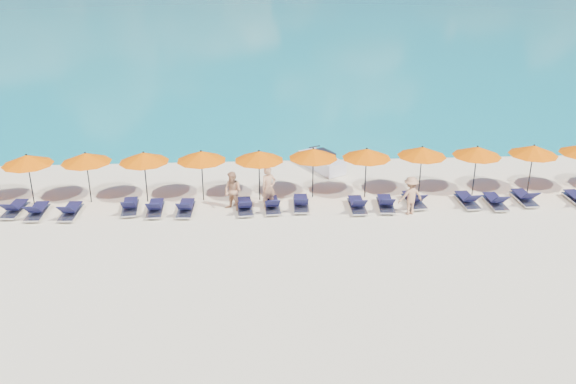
{
  "coord_description": "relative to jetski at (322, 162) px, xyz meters",
  "views": [
    {
      "loc": [
        -1.29,
        -20.43,
        10.95
      ],
      "look_at": [
        0.0,
        3.0,
        1.2
      ],
      "focal_mm": 40.0,
      "sensor_mm": 36.0,
      "label": 1
    }
  ],
  "objects": [
    {
      "name": "ground",
      "position": [
        -1.98,
        -8.7,
        -0.39
      ],
      "size": [
        1400.0,
        1400.0,
        0.0
      ],
      "primitive_type": "plane",
      "color": "beige"
    },
    {
      "name": "jetski",
      "position": [
        0.0,
        0.0,
        0.0
      ],
      "size": [
        2.16,
        2.83,
        0.95
      ],
      "rotation": [
        0.0,
        0.0,
        0.49
      ],
      "color": "silver",
      "rests_on": "ground"
    },
    {
      "name": "beachgoer_a",
      "position": [
        -2.72,
        -4.47,
        0.51
      ],
      "size": [
        0.79,
        0.69,
        1.81
      ],
      "primitive_type": "imported",
      "rotation": [
        0.0,
        0.0,
        0.48
      ],
      "color": "tan",
      "rests_on": "ground"
    },
    {
      "name": "beachgoer_b",
      "position": [
        -4.2,
        -4.63,
        0.44
      ],
      "size": [
        0.93,
        0.85,
        1.67
      ],
      "primitive_type": "imported",
      "rotation": [
        0.0,
        0.0,
        -0.61
      ],
      "color": "tan",
      "rests_on": "ground"
    },
    {
      "name": "beachgoer_c",
      "position": [
        3.04,
        -5.42,
        0.42
      ],
      "size": [
        1.14,
        0.74,
        1.62
      ],
      "primitive_type": "imported",
      "rotation": [
        0.0,
        0.0,
        3.4
      ],
      "color": "tan",
      "rests_on": "ground"
    },
    {
      "name": "umbrella_2",
      "position": [
        -12.68,
        -3.59,
        1.62
      ],
      "size": [
        2.1,
        2.1,
        2.28
      ],
      "color": "black",
      "rests_on": "ground"
    },
    {
      "name": "umbrella_3",
      "position": [
        -10.31,
        -3.47,
        1.62
      ],
      "size": [
        2.1,
        2.1,
        2.28
      ],
      "color": "black",
      "rests_on": "ground"
    },
    {
      "name": "umbrella_4",
      "position": [
        -7.91,
        -3.54,
        1.62
      ],
      "size": [
        2.1,
        2.1,
        2.28
      ],
      "color": "black",
      "rests_on": "ground"
    },
    {
      "name": "umbrella_5",
      "position": [
        -5.51,
        -3.5,
        1.62
      ],
      "size": [
        2.1,
        2.1,
        2.28
      ],
      "color": "black",
      "rests_on": "ground"
    },
    {
      "name": "umbrella_6",
      "position": [
        -3.09,
        -3.62,
        1.62
      ],
      "size": [
        2.1,
        2.1,
        2.28
      ],
      "color": "black",
      "rests_on": "ground"
    },
    {
      "name": "umbrella_7",
      "position": [
        -0.78,
        -3.45,
        1.62
      ],
      "size": [
        2.1,
        2.1,
        2.28
      ],
      "color": "black",
      "rests_on": "ground"
    },
    {
      "name": "umbrella_8",
      "position": [
        1.49,
        -3.57,
        1.62
      ],
      "size": [
        2.1,
        2.1,
        2.28
      ],
      "color": "black",
      "rests_on": "ground"
    },
    {
      "name": "umbrella_9",
      "position": [
        3.91,
        -3.46,
        1.62
      ],
      "size": [
        2.1,
        2.1,
        2.28
      ],
      "color": "black",
      "rests_on": "ground"
    },
    {
      "name": "umbrella_10",
      "position": [
        6.28,
        -3.56,
        1.62
      ],
      "size": [
        2.1,
        2.1,
        2.28
      ],
      "color": "black",
      "rests_on": "ground"
    },
    {
      "name": "umbrella_11",
      "position": [
        8.77,
        -3.53,
        1.62
      ],
      "size": [
        2.1,
        2.1,
        2.28
      ],
      "color": "black",
      "rests_on": "ground"
    },
    {
      "name": "lounger_3",
      "position": [
        -13.16,
        -4.52,
        -0.16
      ],
      "size": [
        0.75,
        1.74,
        0.66
      ],
      "rotation": [
        0.0,
        0.0,
        -0.08
      ],
      "color": "silver",
      "rests_on": "ground"
    },
    {
      "name": "lounger_4",
      "position": [
        -12.17,
        -4.81,
        -0.16
      ],
      "size": [
        0.62,
        1.7,
        0.66
      ],
      "rotation": [
        0.0,
        0.0,
        -0.0
      ],
      "color": "silver",
      "rests_on": "ground"
    },
    {
      "name": "lounger_5",
      "position": [
        -10.81,
        -4.89,
        -0.16
      ],
      "size": [
        0.69,
        1.73,
        0.66
      ],
      "rotation": [
        0.0,
        0.0,
        -0.04
      ],
      "color": "silver",
      "rests_on": "ground"
    },
    {
      "name": "lounger_6",
      "position": [
        -8.47,
        -4.55,
        -0.16
      ],
      "size": [
        0.77,
        1.75,
        0.66
      ],
      "rotation": [
        0.0,
        0.0,
        0.09
      ],
      "color": "silver",
      "rests_on": "ground"
    },
    {
      "name": "lounger_7",
      "position": [
        -7.4,
        -4.77,
        -0.16
      ],
      "size": [
        0.66,
        1.71,
        0.66
      ],
      "rotation": [
        0.0,
        0.0,
        0.02
      ],
      "color": "silver",
      "rests_on": "ground"
    },
    {
      "name": "lounger_8",
      "position": [
        -6.15,
        -4.83,
        -0.16
      ],
      "size": [
        0.7,
        1.73,
        0.66
      ],
      "rotation": [
        0.0,
        0.0,
        -0.05
      ],
      "color": "silver",
      "rests_on": "ground"
    },
    {
      "name": "lounger_9",
      "position": [
        -3.72,
        -4.79,
        -0.16
      ],
      "size": [
        0.73,
        1.74,
        0.66
      ],
      "rotation": [
        0.0,
        0.0,
        0.07
      ],
      "color": "silver",
      "rests_on": "ground"
    },
    {
      "name": "lounger_10",
      "position": [
        -2.6,
        -4.71,
        -0.16
      ],
      "size": [
        0.73,
        1.74,
        0.66
      ],
      "rotation": [
        0.0,
        0.0,
        0.06
      ],
      "color": "silver",
      "rests_on": "ground"
    },
    {
      "name": "lounger_11",
      "position": [
        -1.37,
        -4.61,
        -0.16
      ],
      "size": [
        0.68,
        1.72,
        0.66
      ],
      "rotation": [
        0.0,
        0.0,
        -0.04
      ],
      "color": "silver",
      "rests_on": "ground"
    },
    {
      "name": "lounger_12",
      "position": [
        0.96,
        -4.9,
        -0.16
      ],
      "size": [
        0.64,
        1.71,
        0.66
      ],
      "rotation": [
        0.0,
        0.0,
        0.01
      ],
      "color": "silver",
      "rests_on": "ground"
    },
    {
      "name": "lounger_13",
      "position": [
        2.16,
        -4.83,
        -0.16
      ],
      "size": [
        0.74,
        1.74,
        0.66
      ],
      "rotation": [
        0.0,
        0.0,
        -0.07
      ],
      "color": "silver",
      "rests_on": "ground"
    },
    {
      "name": "lounger_14",
      "position": [
        3.45,
        -4.51,
        -0.16
      ],
      "size": [
        0.79,
        1.76,
        0.66
      ],
      "rotation": [
        0.0,
        0.0,
        0.1
      ],
      "color": "silver",
      "rests_on": "ground"
    },
    {
      "name": "lounger_15",
      "position": [
        5.7,
        -4.65,
        -0.16
      ],
      "size": [
        0.73,
        1.74,
        0.66
      ],
      "rotation": [
        0.0,
        0.0,
        0.06
      ],
      "color": "silver",
      "rests_on": "ground"
    },
    {
      "name": "lounger_16",
      "position": [
        6.83,
        -4.85,
        -0.16
      ],
      "size": [
        0.66,
        1.71,
        0.66
      ],
      "rotation": [
        0.0,
        0.0,
        0.02
      ],
      "color": "silver",
      "rests_on": "ground"
    },
    {
      "name": "lounger_17",
      "position": [
        8.22,
        -4.54,
        -0.16
      ],
      "size": [
        0.69,
        1.73,
        0.66
      ],
      "rotation": [
        0.0,
        0.0,
        0.04
      ],
      "color": "silver",
      "rests_on": "ground"
    }
  ]
}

